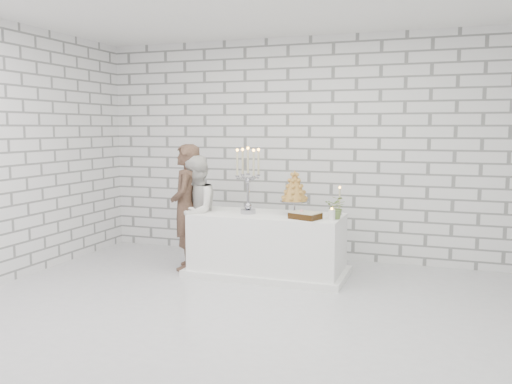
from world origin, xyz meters
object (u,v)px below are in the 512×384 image
at_px(candelabra, 248,180).
at_px(bride, 195,213).
at_px(croquembouche, 294,192).
at_px(groom, 186,207).
at_px(cake_table, 267,245).

bearing_deg(candelabra, bride, -178.92).
relative_size(bride, candelabra, 1.79).
distance_m(bride, croquembouche, 1.29).
relative_size(groom, candelabra, 1.96).
relative_size(groom, bride, 1.10).
bearing_deg(croquembouche, groom, -174.80).
distance_m(candelabra, croquembouche, 0.58).
bearing_deg(croquembouche, bride, -174.13).
distance_m(bride, candelabra, 0.83).
height_order(cake_table, bride, bride).
height_order(bride, candelabra, candelabra).
distance_m(groom, candelabra, 0.91).
xyz_separation_m(groom, candelabra, (0.83, 0.01, 0.36)).
height_order(groom, candelabra, groom).
bearing_deg(groom, cake_table, 73.10).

